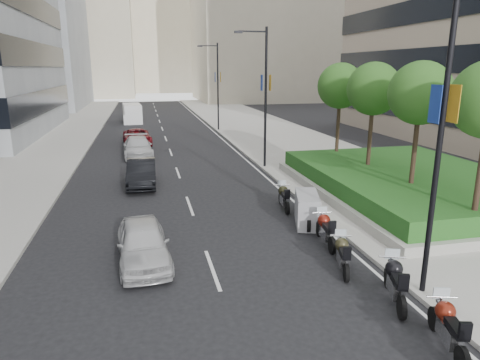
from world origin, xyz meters
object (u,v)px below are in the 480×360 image
object	(u,v)px
car_c	(138,147)
motorcycle_1	(448,327)
lamp_post_2	(216,82)
motorcycle_3	(342,254)
motorcycle_6	(284,197)
lamp_post_0	(437,124)
motorcycle_4	(325,229)
motorcycle_2	(395,282)
motorcycle_5	(307,209)
lamp_post_1	(263,91)
car_b	(142,173)
car_d	(137,137)
car_a	(143,243)
delivery_van	(132,114)

from	to	relation	value
car_c	motorcycle_1	bearing A→B (deg)	-76.86
lamp_post_2	motorcycle_3	size ratio (longest dim) A/B	4.36
lamp_post_2	motorcycle_6	world-z (taller)	lamp_post_2
lamp_post_0	motorcycle_4	xyz separation A→B (m)	(-1.12, 4.14, -4.46)
motorcycle_2	motorcycle_5	size ratio (longest dim) A/B	0.94
lamp_post_1	motorcycle_5	size ratio (longest dim) A/B	3.77
car_b	car_c	size ratio (longest dim) A/B	0.88
lamp_post_1	car_d	distance (m)	14.49
lamp_post_0	car_a	xyz separation A→B (m)	(-7.87, 4.05, -4.35)
motorcycle_6	motorcycle_2	bearing A→B (deg)	-170.20
motorcycle_2	lamp_post_0	bearing A→B (deg)	-61.30
lamp_post_0	car_c	xyz separation A→B (m)	(-8.14, 22.73, -4.32)
lamp_post_1	car_b	xyz separation A→B (m)	(-7.89, -2.68, -4.33)
motorcycle_4	delivery_van	bearing A→B (deg)	17.80
lamp_post_1	car_c	bearing A→B (deg)	144.87
car_a	motorcycle_5	bearing A→B (deg)	14.56
lamp_post_0	motorcycle_1	xyz separation A→B (m)	(-0.85, -2.35, -4.47)
motorcycle_6	car_d	world-z (taller)	car_d
car_c	car_d	size ratio (longest dim) A/B	1.04
lamp_post_1	lamp_post_2	size ratio (longest dim) A/B	1.00
motorcycle_6	car_c	world-z (taller)	car_c
motorcycle_4	motorcycle_5	distance (m)	2.18
car_d	lamp_post_2	bearing A→B (deg)	35.33
lamp_post_0	motorcycle_4	distance (m)	6.19
lamp_post_2	motorcycle_2	xyz separation A→B (m)	(-0.87, -35.14, -4.44)
motorcycle_1	delivery_van	distance (m)	47.49
motorcycle_1	motorcycle_5	distance (m)	8.67
motorcycle_4	car_a	xyz separation A→B (m)	(-6.75, -0.09, 0.12)
car_a	car_d	bearing A→B (deg)	87.09
motorcycle_2	car_b	distance (m)	16.08
motorcycle_4	motorcycle_5	bearing A→B (deg)	4.28
lamp_post_1	motorcycle_6	size ratio (longest dim) A/B	4.18
lamp_post_2	car_a	world-z (taller)	lamp_post_2
lamp_post_0	lamp_post_2	distance (m)	35.00
motorcycle_6	delivery_van	size ratio (longest dim) A/B	0.39
motorcycle_6	delivery_van	xyz separation A→B (m)	(-7.61, 35.90, 0.47)
car_c	delivery_van	size ratio (longest dim) A/B	0.94
motorcycle_3	motorcycle_6	bearing A→B (deg)	14.89
motorcycle_4	delivery_van	size ratio (longest dim) A/B	0.41
lamp_post_2	motorcycle_6	size ratio (longest dim) A/B	4.18
motorcycle_1	motorcycle_5	world-z (taller)	motorcycle_5
motorcycle_2	car_d	world-z (taller)	car_d
motorcycle_5	motorcycle_6	size ratio (longest dim) A/B	1.11
car_d	delivery_van	bearing A→B (deg)	87.72
motorcycle_3	motorcycle_6	distance (m)	6.54
lamp_post_2	motorcycle_1	bearing A→B (deg)	-91.31
motorcycle_2	car_c	distance (m)	24.00
motorcycle_6	lamp_post_1	bearing A→B (deg)	-1.86
lamp_post_2	motorcycle_6	bearing A→B (deg)	-92.83
lamp_post_1	lamp_post_2	world-z (taller)	same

